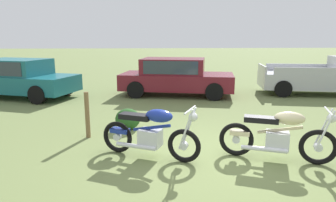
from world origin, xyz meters
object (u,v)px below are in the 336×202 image
car_teal (17,76)px  fence_post_wooden (87,115)px  shrub_low (128,119)px  motorcycle_blue (150,133)px  motorcycle_cream (278,135)px  car_burgundy (175,75)px

car_teal → fence_post_wooden: car_teal is taller
fence_post_wooden → shrub_low: 1.05m
shrub_low → fence_post_wooden: bearing=-147.4°
motorcycle_blue → shrub_low: 1.89m
motorcycle_cream → car_teal: (-7.15, 6.50, 0.32)m
car_teal → shrub_low: size_ratio=7.55×
car_burgundy → shrub_low: (-1.60, -4.37, -0.54)m
motorcycle_blue → fence_post_wooden: fence_post_wooden is taller
car_teal → car_burgundy: 5.93m
car_teal → shrub_low: (4.33, -4.39, -0.54)m
motorcycle_blue → car_burgundy: 6.27m
car_burgundy → car_teal: bearing=-167.5°
car_burgundy → shrub_low: bearing=-97.4°
car_teal → motorcycle_blue: bearing=-32.4°
motorcycle_blue → fence_post_wooden: bearing=162.9°
fence_post_wooden → shrub_low: size_ratio=1.71×
motorcycle_blue → car_burgundy: car_burgundy is taller
car_teal → car_burgundy: bearing=19.3°
fence_post_wooden → motorcycle_blue: bearing=-42.3°
motorcycle_blue → shrub_low: size_ratio=3.02×
car_burgundy → fence_post_wooden: (-2.46, -4.91, -0.28)m
motorcycle_blue → motorcycle_cream: size_ratio=0.94×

